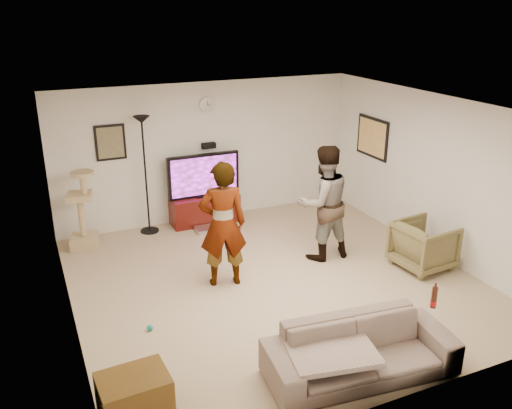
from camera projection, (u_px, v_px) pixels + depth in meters
name	position (u px, v px, depth m)	size (l,w,h in m)	color
floor	(273.00, 281.00, 7.80)	(5.50, 5.50, 0.02)	tan
ceiling	(275.00, 108.00, 6.91)	(5.50, 5.50, 0.02)	silver
wall_back	(208.00, 152.00, 9.71)	(5.50, 0.04, 2.50)	silver
wall_front	(403.00, 292.00, 5.01)	(5.50, 0.04, 2.50)	silver
wall_left	(63.00, 232.00, 6.31)	(0.04, 5.50, 2.50)	silver
wall_right	(433.00, 175.00, 8.41)	(0.04, 5.50, 2.50)	silver
wall_clock	(207.00, 105.00, 9.38)	(0.26, 0.26, 0.04)	white
wall_speaker	(209.00, 146.00, 9.61)	(0.25, 0.10, 0.10)	black
picture_back	(110.00, 142.00, 8.92)	(0.42, 0.03, 0.52)	#6C6445
picture_right	(372.00, 137.00, 9.68)	(0.03, 0.78, 0.62)	tan
tv_stand	(205.00, 209.00, 9.78)	(1.23, 0.45, 0.51)	#400D0A
console_box	(207.00, 229.00, 9.48)	(0.40, 0.30, 0.07)	silver
tv	(204.00, 175.00, 9.56)	(1.31, 0.08, 0.78)	black
tv_screen	(204.00, 176.00, 9.52)	(1.20, 0.01, 0.68)	#D323FD
floor_lamp	(146.00, 176.00, 9.12)	(0.32, 0.32, 2.04)	black
cat_tree	(81.00, 210.00, 8.64)	(0.42, 0.42, 1.31)	tan
person_left	(223.00, 224.00, 7.43)	(0.66, 0.43, 1.81)	#9C9C9C
person_right	(323.00, 203.00, 8.23)	(0.88, 0.68, 1.81)	teal
sofa	(360.00, 350.00, 5.74)	(2.04, 0.80, 0.60)	#78645A
throw_blanket	(331.00, 351.00, 5.57)	(0.90, 0.70, 0.06)	#BDA195
beer_bottle	(434.00, 297.00, 5.95)	(0.06, 0.06, 0.25)	#3F1B0E
armchair	(424.00, 245.00, 8.08)	(0.77, 0.79, 0.72)	brown
side_table	(134.00, 396.00, 5.19)	(0.66, 0.50, 0.44)	#533A14
toy_ball	(150.00, 328.00, 6.60)	(0.08, 0.08, 0.08)	#149382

